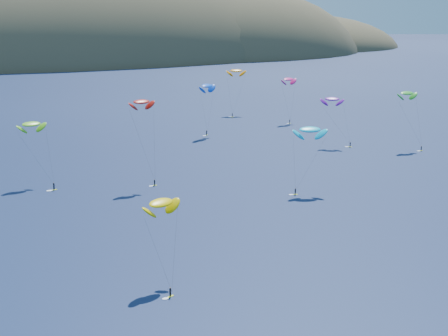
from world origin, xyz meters
The scene contains 10 objects.
island centered at (39.40, 562.36, -10.74)m, with size 730.00×300.00×210.00m.
kitesurfer_2 centered at (-12.93, 40.48, 14.80)m, with size 8.94×12.82×17.10m.
kitesurfer_3 centered at (-30.19, 116.79, 17.10)m, with size 9.39×14.14×19.47m.
kitesurfer_4 centered at (39.69, 163.23, 19.17)m, with size 10.02×8.92×21.79m.
kitesurfer_5 centered at (41.09, 82.06, 16.94)m, with size 11.83×7.57×19.56m.
kitesurfer_6 centered at (75.94, 129.21, 16.80)m, with size 9.58×11.03×19.14m.
kitesurfer_8 centered at (82.14, 176.71, 18.37)m, with size 9.08×9.22×20.71m.
kitesurfer_9 centered at (-0.53, 105.35, 23.56)m, with size 8.13×7.88×25.75m.
kitesurfer_11 centered at (68.62, 204.19, 19.83)m, with size 11.48×13.73×22.33m.
kitesurfer_13 centered at (98.78, 116.26, 19.50)m, with size 8.23×10.14×21.80m.
Camera 1 is at (-41.59, -66.96, 51.20)m, focal length 50.00 mm.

